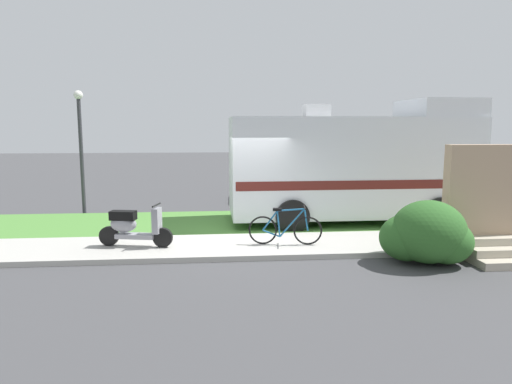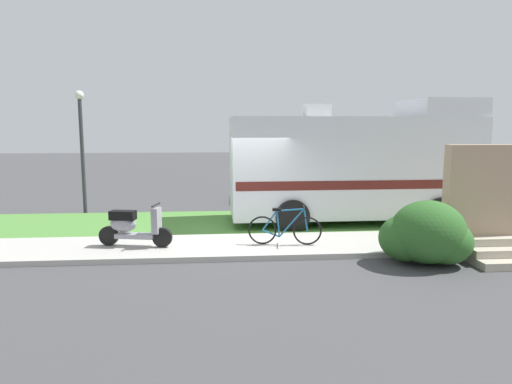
{
  "view_description": "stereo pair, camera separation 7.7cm",
  "coord_description": "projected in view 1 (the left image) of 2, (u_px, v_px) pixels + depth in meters",
  "views": [
    {
      "loc": [
        -0.64,
        -11.27,
        2.75
      ],
      "look_at": [
        0.4,
        0.3,
        1.1
      ],
      "focal_mm": 31.81,
      "sensor_mm": 36.0,
      "label": 1
    },
    {
      "loc": [
        -0.57,
        -11.27,
        2.75
      ],
      "look_at": [
        0.4,
        0.3,
        1.1
      ],
      "focal_mm": 31.81,
      "sensor_mm": 36.0,
      "label": 2
    }
  ],
  "objects": [
    {
      "name": "street_lamp_post",
      "position": [
        81.0,
        139.0,
        14.33
      ],
      "size": [
        0.28,
        0.28,
        3.91
      ],
      "color": "#333338",
      "rests_on": "ground"
    },
    {
      "name": "ground_plane",
      "position": [
        242.0,
        236.0,
        11.55
      ],
      "size": [
        80.0,
        80.0,
        0.0
      ],
      "primitive_type": "plane",
      "color": "#424244"
    },
    {
      "name": "pickup_truck_near",
      "position": [
        337.0,
        174.0,
        17.41
      ],
      "size": [
        5.73,
        2.25,
        1.85
      ],
      "color": "silver",
      "rests_on": "ground"
    },
    {
      "name": "porch_steps",
      "position": [
        493.0,
        212.0,
        9.62
      ],
      "size": [
        2.0,
        1.26,
        2.4
      ],
      "color": "#B2A893",
      "rests_on": "ground"
    },
    {
      "name": "motorhome_rv",
      "position": [
        354.0,
        165.0,
        13.01
      ],
      "size": [
        6.93,
        2.58,
        3.54
      ],
      "color": "silver",
      "rests_on": "ground"
    },
    {
      "name": "bush_by_porch",
      "position": [
        427.0,
        235.0,
        9.14
      ],
      "size": [
        1.8,
        1.35,
        1.28
      ],
      "color": "#2D6026",
      "rests_on": "ground"
    },
    {
      "name": "bottle_green",
      "position": [
        459.0,
        236.0,
        10.67
      ],
      "size": [
        0.08,
        0.08,
        0.24
      ],
      "color": "#19722D",
      "rests_on": "ground"
    },
    {
      "name": "grass_strip",
      "position": [
        239.0,
        223.0,
        13.03
      ],
      "size": [
        24.0,
        3.4,
        0.08
      ],
      "color": "#4C8438",
      "rests_on": "ground"
    },
    {
      "name": "bicycle",
      "position": [
        285.0,
        229.0,
        10.25
      ],
      "size": [
        1.66,
        0.52,
        0.88
      ],
      "color": "black",
      "rests_on": "ground"
    },
    {
      "name": "scooter",
      "position": [
        133.0,
        226.0,
        10.07
      ],
      "size": [
        1.67,
        0.61,
        0.97
      ],
      "color": "black",
      "rests_on": "ground"
    },
    {
      "name": "sidewalk",
      "position": [
        245.0,
        246.0,
        10.36
      ],
      "size": [
        24.0,
        2.0,
        0.12
      ],
      "color": "#ADAAA3",
      "rests_on": "ground"
    }
  ]
}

